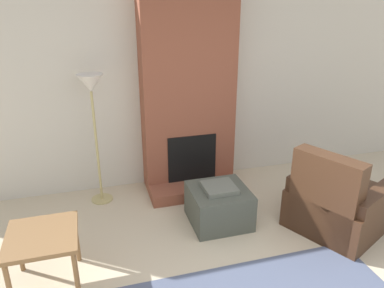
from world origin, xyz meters
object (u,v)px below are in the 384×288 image
(armchair, at_px, (337,205))
(side_table, at_px, (43,242))
(ottoman, at_px, (219,205))
(floor_lamp_left, at_px, (92,95))

(armchair, distance_m, side_table, 3.02)
(side_table, bearing_deg, ottoman, 16.23)
(armchair, distance_m, floor_lamp_left, 3.01)
(ottoman, relative_size, floor_lamp_left, 0.40)
(ottoman, height_order, floor_lamp_left, floor_lamp_left)
(floor_lamp_left, bearing_deg, ottoman, -34.82)
(ottoman, relative_size, side_table, 1.04)
(side_table, distance_m, floor_lamp_left, 1.76)
(ottoman, distance_m, armchair, 1.29)
(ottoman, height_order, armchair, armchair)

